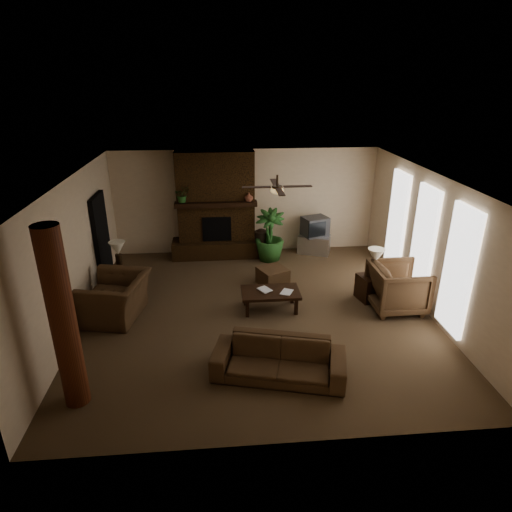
{
  "coord_description": "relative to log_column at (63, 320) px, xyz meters",
  "views": [
    {
      "loc": [
        -0.74,
        -7.87,
        4.56
      ],
      "look_at": [
        0.0,
        0.4,
        1.1
      ],
      "focal_mm": 30.57,
      "sensor_mm": 36.0,
      "label": 1
    }
  ],
  "objects": [
    {
      "name": "mantel_vase",
      "position": [
        2.99,
        5.35,
        0.27
      ],
      "size": [
        0.23,
        0.24,
        0.22
      ],
      "primitive_type": "imported",
      "rotation": [
        0.0,
        0.0,
        -0.04
      ],
      "color": "brown",
      "rests_on": "fireplace"
    },
    {
      "name": "ceiling_fan",
      "position": [
        3.35,
        2.7,
        1.13
      ],
      "size": [
        1.35,
        1.35,
        0.37
      ],
      "color": "#2F2215",
      "rests_on": "ceiling"
    },
    {
      "name": "tv",
      "position": [
        4.8,
        5.54,
        -0.64
      ],
      "size": [
        0.78,
        0.71,
        0.52
      ],
      "color": "#3B3B3E",
      "rests_on": "tv_stand"
    },
    {
      "name": "room_shell",
      "position": [
        2.95,
        2.4,
        0.0
      ],
      "size": [
        7.0,
        7.0,
        7.0
      ],
      "color": "brown",
      "rests_on": "ground"
    },
    {
      "name": "armchair_left",
      "position": [
        0.09,
        2.49,
        -0.82
      ],
      "size": [
        1.11,
        1.46,
        1.15
      ],
      "primitive_type": "imported",
      "rotation": [
        0.0,
        0.0,
        -1.77
      ],
      "color": "#4F3721",
      "rests_on": "ground"
    },
    {
      "name": "side_table_left",
      "position": [
        -0.07,
        3.62,
        -1.12
      ],
      "size": [
        0.64,
        0.64,
        0.55
      ],
      "primitive_type": "cube",
      "rotation": [
        0.0,
        0.0,
        -0.34
      ],
      "color": "black",
      "rests_on": "ground"
    },
    {
      "name": "lamp_right",
      "position": [
        5.47,
        2.72,
        -0.4
      ],
      "size": [
        0.37,
        0.37,
        0.65
      ],
      "color": "#2F2215",
      "rests_on": "side_table_right"
    },
    {
      "name": "log_column",
      "position": [
        0.0,
        0.0,
        0.0
      ],
      "size": [
        0.36,
        0.36,
        2.8
      ],
      "primitive_type": "cylinder",
      "color": "#5D2B17",
      "rests_on": "ground"
    },
    {
      "name": "windows",
      "position": [
        6.4,
        2.6,
        -0.05
      ],
      "size": [
        0.08,
        3.65,
        2.35
      ],
      "color": "white",
      "rests_on": "ground"
    },
    {
      "name": "doorway",
      "position": [
        -0.49,
        4.2,
        -0.35
      ],
      "size": [
        0.1,
        1.0,
        2.1
      ],
      "primitive_type": "cube",
      "color": "black",
      "rests_on": "ground"
    },
    {
      "name": "sofa",
      "position": [
        3.1,
        0.33,
        -0.98
      ],
      "size": [
        2.22,
        1.14,
        0.83
      ],
      "primitive_type": "imported",
      "rotation": [
        0.0,
        0.0,
        -0.25
      ],
      "color": "#4F3721",
      "rests_on": "ground"
    },
    {
      "name": "side_table_right",
      "position": [
        5.45,
        2.78,
        -1.12
      ],
      "size": [
        0.6,
        0.6,
        0.55
      ],
      "primitive_type": "cube",
      "rotation": [
        0.0,
        0.0,
        0.23
      ],
      "color": "black",
      "rests_on": "ground"
    },
    {
      "name": "book_b",
      "position": [
        3.45,
        2.44,
        -0.82
      ],
      "size": [
        0.2,
        0.12,
        0.29
      ],
      "primitive_type": "imported",
      "rotation": [
        0.0,
        0.0,
        -0.48
      ],
      "color": "#999999",
      "rests_on": "coffee_table"
    },
    {
      "name": "ottoman",
      "position": [
        3.42,
        3.69,
        -1.2
      ],
      "size": [
        0.79,
        0.79,
        0.4
      ],
      "primitive_type": "cube",
      "rotation": [
        0.0,
        0.0,
        0.42
      ],
      "color": "#4F3721",
      "rests_on": "ground"
    },
    {
      "name": "lamp_left",
      "position": [
        -0.03,
        3.64,
        -0.4
      ],
      "size": [
        0.42,
        0.42,
        0.65
      ],
      "color": "#2F2215",
      "rests_on": "side_table_left"
    },
    {
      "name": "armchair_right",
      "position": [
        5.85,
        2.3,
        -0.86
      ],
      "size": [
        1.0,
        1.07,
        1.08
      ],
      "primitive_type": "imported",
      "rotation": [
        0.0,
        0.0,
        1.58
      ],
      "color": "#4F3721",
      "rests_on": "ground"
    },
    {
      "name": "coffee_table",
      "position": [
        3.22,
        2.49,
        -1.03
      ],
      "size": [
        1.2,
        0.7,
        0.43
      ],
      "color": "black",
      "rests_on": "ground"
    },
    {
      "name": "floor_vase",
      "position": [
        3.32,
        5.46,
        -0.97
      ],
      "size": [
        0.34,
        0.34,
        0.77
      ],
      "color": "black",
      "rests_on": "ground"
    },
    {
      "name": "book_a",
      "position": [
        3.01,
        2.49,
        -0.83
      ],
      "size": [
        0.2,
        0.13,
        0.29
      ],
      "primitive_type": "imported",
      "rotation": [
        0.0,
        0.0,
        0.54
      ],
      "color": "#999999",
      "rests_on": "coffee_table"
    },
    {
      "name": "fireplace",
      "position": [
        2.15,
        5.62,
        -0.24
      ],
      "size": [
        2.4,
        0.7,
        2.8
      ],
      "color": "#422811",
      "rests_on": "ground"
    },
    {
      "name": "mantel_plant",
      "position": [
        1.31,
        5.41,
        0.32
      ],
      "size": [
        0.45,
        0.48,
        0.33
      ],
      "primitive_type": "imported",
      "rotation": [
        0.0,
        0.0,
        0.19
      ],
      "color": "#2A5B24",
      "rests_on": "fireplace"
    },
    {
      "name": "tv_stand",
      "position": [
        4.8,
        5.55,
        -1.15
      ],
      "size": [
        0.97,
        0.78,
        0.5
      ],
      "primitive_type": "cube",
      "rotation": [
        0.0,
        0.0,
        -0.38
      ],
      "color": "silver",
      "rests_on": "ground"
    },
    {
      "name": "floor_plant",
      "position": [
        3.51,
        5.17,
        -1.02
      ],
      "size": [
        0.99,
        1.47,
        0.76
      ],
      "primitive_type": "imported",
      "rotation": [
        0.0,
        0.0,
        -0.17
      ],
      "color": "#2A5B24",
      "rests_on": "ground"
    }
  ]
}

